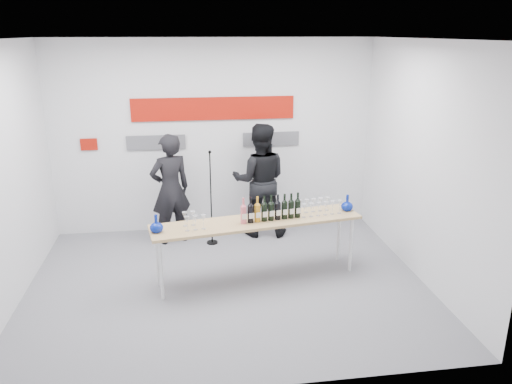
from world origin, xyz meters
TOP-DOWN VIEW (x-y plane):
  - ground at (0.00, 0.00)m, footprint 5.00×5.00m
  - back_wall at (0.00, 2.00)m, footprint 5.00×0.04m
  - signage at (-0.06, 1.97)m, footprint 3.38×0.02m
  - tasting_table at (0.40, 0.10)m, footprint 2.74×0.96m
  - wine_bottles at (0.58, 0.09)m, footprint 0.80×0.20m
  - decanter_left at (-0.84, -0.10)m, footprint 0.16×0.16m
  - decanter_right at (1.64, 0.30)m, footprint 0.16×0.16m
  - glasses_left at (-0.41, -0.04)m, footprint 0.29×0.24m
  - glasses_right at (1.22, 0.23)m, footprint 0.58×0.29m
  - presenter_left at (-0.70, 1.47)m, footprint 0.72×0.60m
  - presenter_right at (0.66, 1.59)m, footprint 0.95×0.79m
  - mic_stand at (-0.11, 1.31)m, footprint 0.17×0.17m

SIDE VIEW (x-z plane):
  - ground at x=0.00m, z-range 0.00..0.00m
  - mic_stand at x=-0.11m, z-range -0.28..1.17m
  - tasting_table at x=0.40m, z-range 0.34..1.15m
  - presenter_left at x=-0.70m, z-range 0.00..1.68m
  - presenter_right at x=0.66m, z-range 0.00..1.77m
  - glasses_right at x=1.22m, z-range 0.81..0.99m
  - glasses_left at x=-0.41m, z-range 0.81..0.99m
  - decanter_left at x=-0.84m, z-range 0.81..1.02m
  - decanter_right at x=1.64m, z-range 0.81..1.02m
  - wine_bottles at x=0.58m, z-range 0.81..1.14m
  - back_wall at x=0.00m, z-range 0.00..3.00m
  - signage at x=-0.06m, z-range 1.41..2.20m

